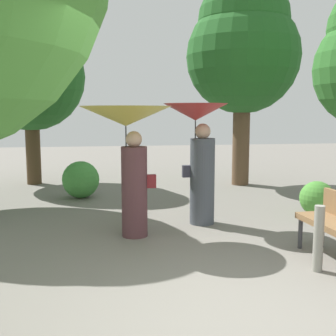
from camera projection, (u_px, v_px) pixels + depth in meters
ground_plane at (224, 320)px, 3.84m from camera, size 40.00×40.00×0.00m
person_left at (128, 138)px, 6.26m from camera, size 1.37×1.37×1.97m
person_right at (199, 143)px, 7.01m from camera, size 1.07×1.07×2.03m
tree_near_right at (243, 46)px, 10.57m from camera, size 2.87×2.87×5.30m
tree_far_back at (30, 67)px, 10.73m from camera, size 2.78×2.78×4.65m
bush_path_left at (317, 198)px, 7.71m from camera, size 0.63×0.63×0.63m
bush_path_right at (81, 180)px, 9.27m from camera, size 0.81×0.81×0.81m
path_marker_post at (318, 239)px, 4.98m from camera, size 0.12×0.12×0.80m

